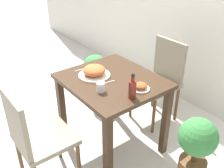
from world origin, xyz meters
name	(u,v)px	position (x,y,z in m)	size (l,w,h in m)	color
ground_plane	(112,144)	(0.00, 0.00, 0.00)	(16.00, 16.00, 0.00)	beige
dining_table	(112,92)	(0.00, 0.00, 0.62)	(0.85, 0.76, 0.75)	#3D2819
chair_near	(35,136)	(0.02, -0.76, 0.51)	(0.42, 0.42, 0.91)	gray
chair_far	(161,77)	(-0.07, 0.72, 0.51)	(0.42, 0.42, 0.91)	gray
food_plate	(94,71)	(-0.15, -0.09, 0.79)	(0.29, 0.29, 0.10)	beige
side_plate	(141,87)	(0.28, 0.07, 0.77)	(0.15, 0.15, 0.06)	beige
drink_cup	(101,87)	(0.11, -0.20, 0.79)	(0.07, 0.07, 0.08)	white
sauce_bottle	(132,88)	(0.33, -0.06, 0.83)	(0.06, 0.06, 0.21)	maroon
fork_utensil	(84,69)	(-0.32, -0.09, 0.75)	(0.03, 0.20, 0.00)	silver
spoon_utensil	(106,83)	(0.03, -0.09, 0.75)	(0.03, 0.17, 0.00)	silver
potted_plant_left	(95,76)	(-0.78, 0.34, 0.34)	(0.30, 0.30, 0.62)	brown
potted_plant_right	(195,150)	(0.79, 0.20, 0.40)	(0.30, 0.30, 0.68)	brown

